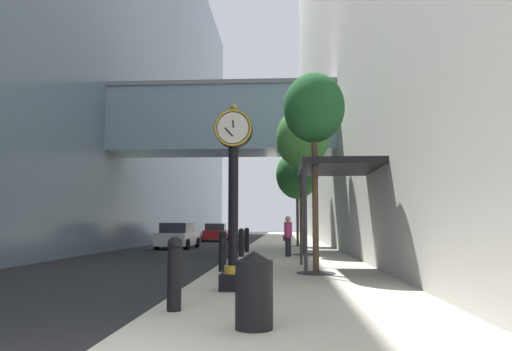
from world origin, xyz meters
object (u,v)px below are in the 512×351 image
object	(u,v)px
street_clock	(233,186)
bollard_nearest	(175,272)
car_red_near	(216,232)
bollard_sixth	(247,239)
bollard_fifth	(241,242)
street_tree_mid_far	(297,175)
street_tree_near	(314,110)
car_white_mid	(178,236)
bollard_fourth	(234,245)
bollard_third	(223,250)
street_tree_mid_near	(302,139)
pedestrian_walking	(288,235)
trash_bin	(254,289)

from	to	relation	value
street_clock	bollard_nearest	world-z (taller)	street_clock
car_red_near	bollard_sixth	bearing A→B (deg)	-77.00
bollard_fifth	street_tree_mid_far	world-z (taller)	street_tree_mid_far
bollard_fifth	street_tree_near	xyz separation A→B (m)	(2.74, -6.62, 4.14)
car_white_mid	car_red_near	bearing A→B (deg)	86.61
street_tree_near	car_red_near	xyz separation A→B (m)	(-6.80, 27.35, -4.15)
street_tree_mid_far	car_red_near	bearing A→B (deg)	120.99
bollard_fourth	bollard_fifth	xyz separation A→B (m)	(0.00, 3.12, 0.00)
street_tree_mid_far	car_red_near	distance (m)	13.77
street_clock	bollard_fifth	world-z (taller)	street_clock
bollard_nearest	bollard_sixth	bearing A→B (deg)	90.00
bollard_third	street_tree_mid_near	xyz separation A→B (m)	(2.74, 7.63, 4.73)
bollard_third	bollard_fourth	xyz separation A→B (m)	(0.00, 3.12, 0.00)
bollard_fifth	car_white_mid	bearing A→B (deg)	118.38
street_tree_mid_far	pedestrian_walking	world-z (taller)	street_tree_mid_far
bollard_nearest	street_tree_mid_far	bearing A→B (deg)	82.87
street_tree_near	pedestrian_walking	size ratio (longest dim) A/B	3.38
bollard_fifth	trash_bin	world-z (taller)	bollard_fifth
bollard_third	street_tree_mid_far	size ratio (longest dim) A/B	0.20
street_clock	bollard_nearest	bearing A→B (deg)	-106.73
pedestrian_walking	bollard_fourth	bearing A→B (deg)	-121.42
bollard_nearest	car_white_mid	bearing A→B (deg)	102.61
bollard_fifth	street_tree_mid_far	bearing A→B (deg)	73.75
bollard_third	trash_bin	world-z (taller)	bollard_third
trash_bin	car_red_near	world-z (taller)	car_red_near
street_clock	street_tree_mid_far	xyz separation A→B (m)	(2.02, 19.50, 2.27)
bollard_fourth	bollard_sixth	xyz separation A→B (m)	(0.00, 6.24, 0.00)
car_red_near	car_white_mid	bearing A→B (deg)	-93.39
street_tree_near	car_white_mid	distance (m)	17.67
bollard_fourth	street_tree_near	size ratio (longest dim) A/B	0.21
trash_bin	pedestrian_walking	world-z (taller)	pedestrian_walking
street_tree_near	street_tree_mid_far	distance (m)	16.02
car_red_near	bollard_fourth	bearing A→B (deg)	-80.33
street_tree_near	pedestrian_walking	distance (m)	7.85
bollard_third	car_red_near	xyz separation A→B (m)	(-4.07, 26.97, -0.01)
street_tree_near	car_red_near	distance (m)	28.48
bollard_fourth	pedestrian_walking	xyz separation A→B (m)	(2.02, 3.31, 0.29)
bollard_fifth	car_red_near	bearing A→B (deg)	101.10
bollard_nearest	street_tree_mid_far	world-z (taller)	street_tree_mid_far
street_tree_near	car_red_near	world-z (taller)	street_tree_near
street_tree_near	street_tree_mid_far	xyz separation A→B (m)	(0.00, 16.02, -0.27)
bollard_third	bollard_fourth	bearing A→B (deg)	90.00
pedestrian_walking	bollard_nearest	bearing A→B (deg)	-99.06
street_tree_mid_far	trash_bin	world-z (taller)	street_tree_mid_far
street_clock	bollard_third	distance (m)	4.24
street_tree_mid_near	street_tree_mid_far	distance (m)	8.06
bollard_third	car_white_mid	bearing A→B (deg)	107.56
bollard_fourth	bollard_fifth	distance (m)	3.12
bollard_third	street_tree_mid_far	world-z (taller)	street_tree_mid_far
bollard_sixth	car_red_near	xyz separation A→B (m)	(-4.07, 17.60, -0.01)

